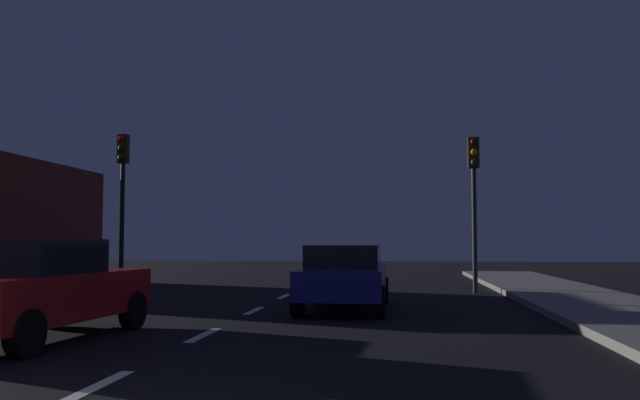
{
  "coord_description": "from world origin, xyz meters",
  "views": [
    {
      "loc": [
        3.09,
        -4.07,
        1.49
      ],
      "look_at": [
        0.94,
        14.42,
        2.65
      ],
      "focal_mm": 37.56,
      "sensor_mm": 36.0,
      "label": 1
    }
  ],
  "objects_px": {
    "car_stopped_ahead": "(344,276)",
    "traffic_signal_left": "(122,180)",
    "traffic_signal_right": "(474,183)",
    "car_adjacent_lane": "(35,289)"
  },
  "relations": [
    {
      "from": "car_stopped_ahead",
      "to": "traffic_signal_left",
      "type": "bearing_deg",
      "value": 144.72
    },
    {
      "from": "car_stopped_ahead",
      "to": "car_adjacent_lane",
      "type": "distance_m",
      "value": 6.62
    },
    {
      "from": "traffic_signal_left",
      "to": "car_stopped_ahead",
      "type": "height_order",
      "value": "traffic_signal_left"
    },
    {
      "from": "traffic_signal_right",
      "to": "car_adjacent_lane",
      "type": "height_order",
      "value": "traffic_signal_right"
    },
    {
      "from": "traffic_signal_right",
      "to": "car_stopped_ahead",
      "type": "bearing_deg",
      "value": -123.18
    },
    {
      "from": "traffic_signal_left",
      "to": "car_stopped_ahead",
      "type": "bearing_deg",
      "value": -35.28
    },
    {
      "from": "traffic_signal_left",
      "to": "car_adjacent_lane",
      "type": "relative_size",
      "value": 1.15
    },
    {
      "from": "traffic_signal_right",
      "to": "car_stopped_ahead",
      "type": "distance_m",
      "value": 6.66
    },
    {
      "from": "traffic_signal_right",
      "to": "car_adjacent_lane",
      "type": "distance_m",
      "value": 13.0
    },
    {
      "from": "car_stopped_ahead",
      "to": "traffic_signal_right",
      "type": "bearing_deg",
      "value": 56.82
    }
  ]
}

